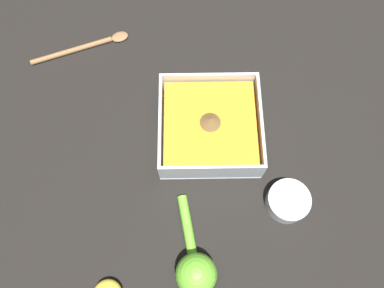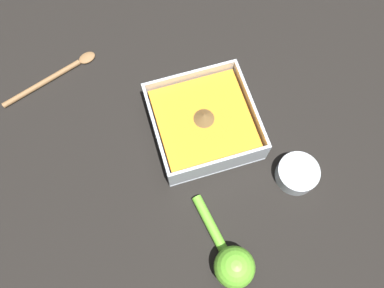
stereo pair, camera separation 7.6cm
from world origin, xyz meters
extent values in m
plane|color=black|center=(0.00, 0.00, 0.00)|extent=(4.00, 4.00, 0.00)
cube|color=silver|center=(0.00, 0.00, 0.00)|extent=(0.21, 0.21, 0.01)
cube|color=silver|center=(0.00, 0.10, 0.04)|extent=(0.21, 0.01, 0.06)
cube|color=silver|center=(0.00, -0.10, 0.04)|extent=(0.21, 0.01, 0.06)
cube|color=silver|center=(0.10, 0.00, 0.04)|extent=(0.01, 0.20, 0.06)
cube|color=silver|center=(-0.10, 0.00, 0.04)|extent=(0.01, 0.20, 0.06)
cube|color=orange|center=(0.00, 0.00, 0.03)|extent=(0.19, 0.19, 0.05)
cone|color=brown|center=(0.00, 0.00, 0.06)|extent=(0.04, 0.04, 0.02)
cylinder|color=silver|center=(0.15, -0.16, 0.02)|extent=(0.08, 0.08, 0.04)
cylinder|color=brown|center=(0.15, -0.16, 0.01)|extent=(0.08, 0.08, 0.02)
sphere|color=#6BC633|center=(-0.03, -0.29, 0.04)|extent=(0.08, 0.08, 0.08)
cylinder|color=#6BC633|center=(-0.05, -0.20, 0.01)|extent=(0.04, 0.11, 0.02)
ellipsoid|color=olive|center=(-0.21, 0.25, 0.01)|extent=(0.05, 0.04, 0.01)
cylinder|color=olive|center=(-0.32, 0.21, 0.01)|extent=(0.19, 0.08, 0.01)
camera|label=1|loc=(-0.04, -0.31, 0.74)|focal=35.00mm
camera|label=2|loc=(-0.12, -0.30, 0.74)|focal=35.00mm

